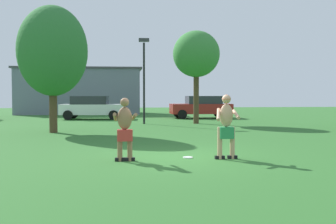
# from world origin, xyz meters

# --- Properties ---
(ground_plane) EXTENTS (80.00, 80.00, 0.00)m
(ground_plane) POSITION_xyz_m (0.00, 0.00, 0.00)
(ground_plane) COLOR #2D6628
(player_with_cap) EXTENTS (0.65, 0.60, 1.73)m
(player_with_cap) POSITION_xyz_m (1.40, -0.55, 0.96)
(player_with_cap) COLOR black
(player_with_cap) RESTS_ON ground_plane
(player_in_red) EXTENTS (0.63, 0.58, 1.64)m
(player_in_red) POSITION_xyz_m (-1.29, -0.59, 0.86)
(player_in_red) COLOR black
(player_in_red) RESTS_ON ground_plane
(frisbee) EXTENTS (0.27, 0.27, 0.03)m
(frisbee) POSITION_xyz_m (0.41, -0.26, 0.01)
(frisbee) COLOR white
(frisbee) RESTS_ON ground_plane
(car_red_near_post) EXTENTS (4.35, 2.13, 1.58)m
(car_red_near_post) POSITION_xyz_m (4.25, 17.60, 0.82)
(car_red_near_post) COLOR maroon
(car_red_near_post) RESTS_ON ground_plane
(car_white_far_end) EXTENTS (4.44, 2.33, 1.58)m
(car_white_far_end) POSITION_xyz_m (-3.43, 17.20, 0.82)
(car_white_far_end) COLOR white
(car_white_far_end) RESTS_ON ground_plane
(lamp_post) EXTENTS (0.60, 0.24, 4.91)m
(lamp_post) POSITION_xyz_m (-0.12, 12.41, 3.08)
(lamp_post) COLOR black
(lamp_post) RESTS_ON ground_plane
(outbuilding_behind_lot) EXTENTS (10.67, 4.35, 3.97)m
(outbuilding_behind_lot) POSITION_xyz_m (-5.06, 24.99, 1.99)
(outbuilding_behind_lot) COLOR slate
(outbuilding_behind_lot) RESTS_ON ground_plane
(tree_left_field) EXTENTS (2.71, 2.71, 5.39)m
(tree_left_field) POSITION_xyz_m (2.91, 12.33, 4.01)
(tree_left_field) COLOR #4C3823
(tree_left_field) RESTS_ON ground_plane
(tree_behind_players) EXTENTS (3.10, 3.10, 5.66)m
(tree_behind_players) POSITION_xyz_m (-4.44, 7.56, 3.63)
(tree_behind_players) COLOR #4C3823
(tree_behind_players) RESTS_ON ground_plane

